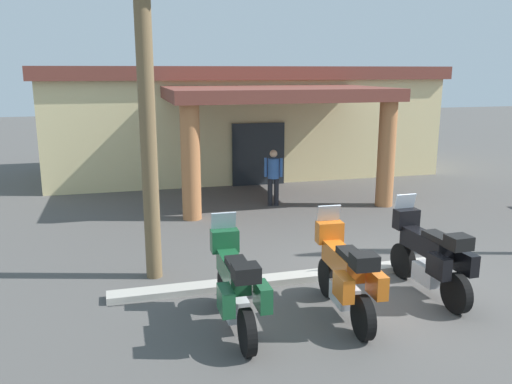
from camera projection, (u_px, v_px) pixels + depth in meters
ground_plane at (391, 284)px, 9.63m from camera, size 80.00×80.00×0.00m
motel_building at (242, 119)px, 19.83m from camera, size 14.32×9.60×3.94m
motorcycle_green at (235, 286)px, 7.81m from camera, size 0.71×2.21×1.61m
motorcycle_orange at (345, 274)px, 8.24m from camera, size 0.73×2.21×1.61m
motorcycle_black at (430, 256)px, 9.06m from camera, size 0.71×2.21×1.61m
pedestrian at (273, 174)px, 15.02m from camera, size 0.51×0.32×1.62m
palm_tree_roadside at (141, 4)px, 8.89m from camera, size 2.08×2.14×6.50m
curb_strip at (308, 276)px, 9.85m from camera, size 7.29×0.36×0.12m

